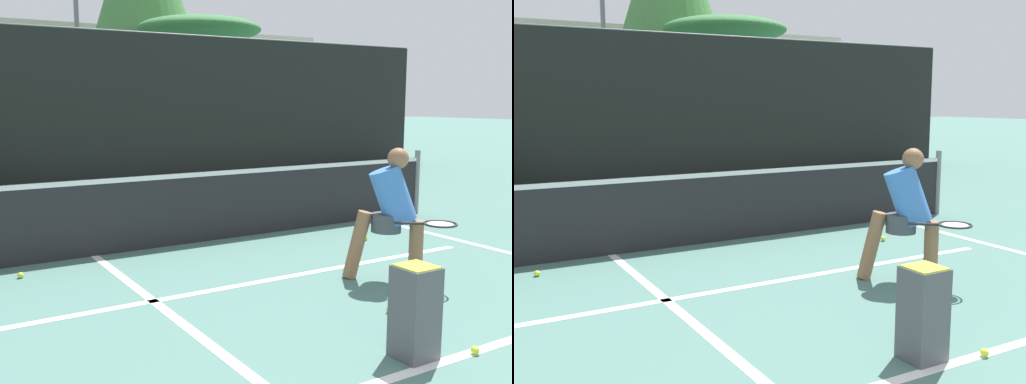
% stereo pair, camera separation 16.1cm
% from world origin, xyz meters
% --- Properties ---
extents(court_service_line, '(8.25, 0.10, 0.01)m').
position_xyz_m(court_service_line, '(0.00, 5.24, 0.00)').
color(court_service_line, white).
rests_on(court_service_line, ground).
extents(court_center_mark, '(0.10, 4.32, 0.01)m').
position_xyz_m(court_center_mark, '(0.00, 5.04, 0.00)').
color(court_center_mark, white).
rests_on(court_center_mark, ground).
extents(court_sideline_right, '(0.10, 5.32, 0.01)m').
position_xyz_m(court_sideline_right, '(4.51, 5.04, 0.00)').
color(court_sideline_right, white).
rests_on(court_sideline_right, ground).
extents(net, '(11.09, 0.09, 1.07)m').
position_xyz_m(net, '(0.00, 7.20, 0.51)').
color(net, slate).
rests_on(net, ground).
extents(fence_back, '(24.00, 0.06, 3.53)m').
position_xyz_m(fence_back, '(0.00, 14.07, 1.76)').
color(fence_back, black).
rests_on(fence_back, ground).
extents(player_practicing, '(0.90, 1.07, 1.42)m').
position_xyz_m(player_practicing, '(2.44, 4.61, 0.76)').
color(player_practicing, '#8C6042').
rests_on(player_practicing, ground).
extents(tennis_ball_scattered_2, '(0.07, 0.07, 0.07)m').
position_xyz_m(tennis_ball_scattered_2, '(1.71, 3.83, 0.03)').
color(tennis_ball_scattered_2, '#D1E033').
rests_on(tennis_ball_scattered_2, ground).
extents(tennis_ball_scattered_3, '(0.07, 0.07, 0.07)m').
position_xyz_m(tennis_ball_scattered_3, '(-0.95, 6.69, 0.03)').
color(tennis_ball_scattered_3, '#D1E033').
rests_on(tennis_ball_scattered_3, ground).
extents(tennis_ball_scattered_6, '(0.07, 0.07, 0.07)m').
position_xyz_m(tennis_ball_scattered_6, '(3.41, 6.10, 0.03)').
color(tennis_ball_scattered_6, '#D1E033').
rests_on(tennis_ball_scattered_6, ground).
extents(tennis_ball_scattered_8, '(0.07, 0.07, 0.07)m').
position_xyz_m(tennis_ball_scattered_8, '(1.64, 2.85, 0.03)').
color(tennis_ball_scattered_8, '#D1E033').
rests_on(tennis_ball_scattered_8, ground).
extents(ball_hopper, '(0.28, 0.28, 0.71)m').
position_xyz_m(ball_hopper, '(1.20, 3.05, 0.37)').
color(ball_hopper, '#4C4C51').
rests_on(ball_hopper, ground).
extents(parked_car, '(1.71, 4.13, 1.47)m').
position_xyz_m(parked_car, '(3.62, 18.16, 0.62)').
color(parked_car, maroon).
rests_on(parked_car, ground).
extents(floodlight_mast, '(1.10, 0.24, 7.69)m').
position_xyz_m(floodlight_mast, '(3.40, 20.33, 4.96)').
color(floodlight_mast, slate).
rests_on(floodlight_mast, ground).
extents(tree_west, '(4.49, 4.49, 4.88)m').
position_xyz_m(tree_west, '(7.80, 20.24, 4.39)').
color(tree_west, brown).
rests_on(tree_west, ground).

